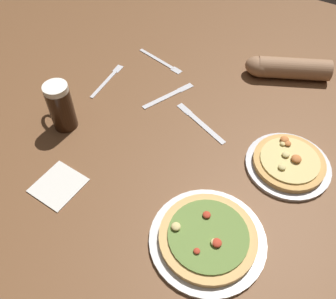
{
  "coord_description": "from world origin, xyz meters",
  "views": [
    {
      "loc": [
        0.38,
        -0.63,
        0.91
      ],
      "look_at": [
        0.0,
        0.0,
        0.02
      ],
      "focal_mm": 39.33,
      "sensor_mm": 36.0,
      "label": 1
    }
  ],
  "objects_px": {
    "pizza_plate_far": "(288,163)",
    "knife_spare": "(200,122)",
    "beer_mug_dark": "(60,106)",
    "fork_spare": "(108,80)",
    "fork_left": "(161,61)",
    "diner_arm": "(285,68)",
    "pizza_plate_near": "(208,238)",
    "napkin_folded": "(58,185)",
    "knife_right": "(169,95)"
  },
  "relations": [
    {
      "from": "pizza_plate_far",
      "to": "knife_spare",
      "type": "height_order",
      "value": "pizza_plate_far"
    },
    {
      "from": "beer_mug_dark",
      "to": "fork_spare",
      "type": "distance_m",
      "value": 0.27
    },
    {
      "from": "fork_left",
      "to": "diner_arm",
      "type": "height_order",
      "value": "diner_arm"
    },
    {
      "from": "beer_mug_dark",
      "to": "knife_spare",
      "type": "relative_size",
      "value": 0.76
    },
    {
      "from": "pizza_plate_far",
      "to": "pizza_plate_near",
      "type": "bearing_deg",
      "value": -105.92
    },
    {
      "from": "knife_spare",
      "to": "napkin_folded",
      "type": "bearing_deg",
      "value": -118.47
    },
    {
      "from": "pizza_plate_near",
      "to": "beer_mug_dark",
      "type": "xyz_separation_m",
      "value": [
        -0.61,
        0.14,
        0.07
      ]
    },
    {
      "from": "knife_right",
      "to": "knife_spare",
      "type": "bearing_deg",
      "value": -20.98
    },
    {
      "from": "pizza_plate_far",
      "to": "fork_spare",
      "type": "height_order",
      "value": "pizza_plate_far"
    },
    {
      "from": "knife_right",
      "to": "fork_spare",
      "type": "height_order",
      "value": "same"
    },
    {
      "from": "knife_spare",
      "to": "diner_arm",
      "type": "bearing_deg",
      "value": 67.91
    },
    {
      "from": "beer_mug_dark",
      "to": "fork_left",
      "type": "xyz_separation_m",
      "value": [
        0.1,
        0.46,
        -0.08
      ]
    },
    {
      "from": "pizza_plate_near",
      "to": "pizza_plate_far",
      "type": "height_order",
      "value": "pizza_plate_far"
    },
    {
      "from": "pizza_plate_near",
      "to": "beer_mug_dark",
      "type": "height_order",
      "value": "beer_mug_dark"
    },
    {
      "from": "knife_right",
      "to": "knife_spare",
      "type": "xyz_separation_m",
      "value": [
        0.16,
        -0.06,
        0.0
      ]
    },
    {
      "from": "pizza_plate_far",
      "to": "napkin_folded",
      "type": "bearing_deg",
      "value": -143.17
    },
    {
      "from": "fork_spare",
      "to": "beer_mug_dark",
      "type": "bearing_deg",
      "value": -86.48
    },
    {
      "from": "pizza_plate_near",
      "to": "napkin_folded",
      "type": "height_order",
      "value": "pizza_plate_near"
    },
    {
      "from": "knife_spare",
      "to": "pizza_plate_near",
      "type": "bearing_deg",
      "value": -59.86
    },
    {
      "from": "knife_right",
      "to": "knife_spare",
      "type": "distance_m",
      "value": 0.17
    },
    {
      "from": "pizza_plate_near",
      "to": "pizza_plate_far",
      "type": "xyz_separation_m",
      "value": [
        0.1,
        0.35,
        0.0
      ]
    },
    {
      "from": "fork_left",
      "to": "knife_spare",
      "type": "height_order",
      "value": "same"
    },
    {
      "from": "knife_right",
      "to": "fork_spare",
      "type": "relative_size",
      "value": 0.99
    },
    {
      "from": "pizza_plate_near",
      "to": "fork_left",
      "type": "xyz_separation_m",
      "value": [
        -0.51,
        0.6,
        -0.01
      ]
    },
    {
      "from": "knife_right",
      "to": "knife_spare",
      "type": "height_order",
      "value": "same"
    },
    {
      "from": "pizza_plate_near",
      "to": "knife_spare",
      "type": "distance_m",
      "value": 0.43
    },
    {
      "from": "knife_right",
      "to": "pizza_plate_far",
      "type": "bearing_deg",
      "value": -10.44
    },
    {
      "from": "pizza_plate_far",
      "to": "knife_right",
      "type": "height_order",
      "value": "pizza_plate_far"
    },
    {
      "from": "pizza_plate_near",
      "to": "napkin_folded",
      "type": "distance_m",
      "value": 0.47
    },
    {
      "from": "diner_arm",
      "to": "pizza_plate_far",
      "type": "bearing_deg",
      "value": -68.37
    },
    {
      "from": "knife_spare",
      "to": "diner_arm",
      "type": "height_order",
      "value": "diner_arm"
    },
    {
      "from": "pizza_plate_near",
      "to": "knife_spare",
      "type": "xyz_separation_m",
      "value": [
        -0.22,
        0.38,
        -0.01
      ]
    },
    {
      "from": "pizza_plate_far",
      "to": "knife_right",
      "type": "relative_size",
      "value": 1.25
    },
    {
      "from": "beer_mug_dark",
      "to": "napkin_folded",
      "type": "xyz_separation_m",
      "value": [
        0.15,
        -0.21,
        -0.08
      ]
    },
    {
      "from": "diner_arm",
      "to": "knife_spare",
      "type": "bearing_deg",
      "value": -112.09
    },
    {
      "from": "beer_mug_dark",
      "to": "pizza_plate_far",
      "type": "bearing_deg",
      "value": 16.75
    },
    {
      "from": "fork_left",
      "to": "knife_spare",
      "type": "relative_size",
      "value": 0.98
    },
    {
      "from": "knife_right",
      "to": "diner_arm",
      "type": "bearing_deg",
      "value": 45.25
    },
    {
      "from": "pizza_plate_near",
      "to": "napkin_folded",
      "type": "bearing_deg",
      "value": -171.44
    },
    {
      "from": "beer_mug_dark",
      "to": "fork_spare",
      "type": "relative_size",
      "value": 0.82
    },
    {
      "from": "pizza_plate_near",
      "to": "knife_spare",
      "type": "relative_size",
      "value": 1.39
    },
    {
      "from": "knife_spare",
      "to": "fork_spare",
      "type": "bearing_deg",
      "value": 177.39
    },
    {
      "from": "fork_left",
      "to": "napkin_folded",
      "type": "bearing_deg",
      "value": -85.57
    },
    {
      "from": "beer_mug_dark",
      "to": "diner_arm",
      "type": "xyz_separation_m",
      "value": [
        0.55,
        0.62,
        -0.05
      ]
    },
    {
      "from": "pizza_plate_near",
      "to": "napkin_folded",
      "type": "xyz_separation_m",
      "value": [
        -0.46,
        -0.07,
        -0.01
      ]
    },
    {
      "from": "pizza_plate_near",
      "to": "diner_arm",
      "type": "height_order",
      "value": "diner_arm"
    },
    {
      "from": "fork_left",
      "to": "fork_spare",
      "type": "height_order",
      "value": "same"
    },
    {
      "from": "napkin_folded",
      "to": "fork_spare",
      "type": "distance_m",
      "value": 0.49
    },
    {
      "from": "napkin_folded",
      "to": "diner_arm",
      "type": "height_order",
      "value": "diner_arm"
    },
    {
      "from": "beer_mug_dark",
      "to": "knife_spare",
      "type": "bearing_deg",
      "value": 31.46
    }
  ]
}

